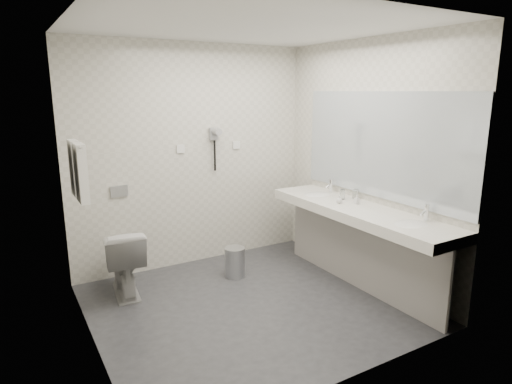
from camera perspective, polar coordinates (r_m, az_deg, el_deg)
floor at (r=4.29m, az=-0.73°, el=-14.42°), size 2.80×2.80×0.00m
ceiling at (r=3.85m, az=-0.84°, el=20.81°), size 2.80×2.80×0.00m
wall_back at (r=5.03m, az=-8.18°, el=4.56°), size 2.80×0.00×2.80m
wall_front at (r=2.85m, az=12.31°, el=-2.08°), size 2.80×0.00×2.80m
wall_left at (r=3.42m, az=-21.57°, el=-0.19°), size 0.00×2.60×2.60m
wall_right at (r=4.72m, az=14.16°, el=3.75°), size 0.00×2.60×2.60m
vanity_counter at (r=4.49m, az=13.12°, el=-2.55°), size 0.55×2.20×0.10m
vanity_panel at (r=4.63m, az=13.07°, el=-7.58°), size 0.03×2.15×0.75m
vanity_post_near at (r=4.03m, az=23.78°, el=-11.57°), size 0.06×0.06×0.75m
vanity_post_far at (r=5.40m, az=5.71°, el=-4.31°), size 0.06×0.06×0.75m
mirror at (r=4.55m, az=15.93°, el=5.85°), size 0.02×2.20×1.05m
basin_near at (r=4.06m, az=19.47°, el=-4.13°), size 0.40×0.31×0.05m
basin_far at (r=4.95m, az=7.98°, el=-0.46°), size 0.40×0.31×0.05m
faucet_near at (r=4.18m, az=21.29°, el=-2.49°), size 0.04×0.04×0.15m
faucet_far at (r=5.05m, az=9.74°, el=0.80°), size 0.04×0.04×0.15m
soap_bottle_a at (r=4.59m, az=12.96°, el=-0.97°), size 0.04×0.04×0.09m
soap_bottle_b at (r=4.58m, az=10.77°, el=-0.94°), size 0.09×0.09×0.08m
glass_left at (r=4.80m, az=12.75°, el=-0.27°), size 0.07×0.07×0.10m
glass_right at (r=4.76m, az=11.17°, el=-0.30°), size 0.06×0.06×0.10m
toilet at (r=4.57m, az=-16.85°, el=-8.59°), size 0.45×0.71×0.68m
flush_plate at (r=4.82m, az=-17.36°, el=0.10°), size 0.18×0.02×0.12m
pedal_bin at (r=4.83m, az=-2.76°, el=-9.15°), size 0.23×0.23×0.31m
bin_lid at (r=4.77m, az=-2.78°, el=-7.34°), size 0.22×0.22×0.02m
towel_rail at (r=3.92m, az=-22.54°, el=5.76°), size 0.02×0.62×0.02m
towel_near at (r=3.81m, az=-21.80°, el=2.30°), size 0.07×0.24×0.48m
towel_far at (r=4.09m, az=-22.43°, el=2.90°), size 0.07×0.24×0.48m
dryer_cradle at (r=5.08m, az=-5.51°, el=7.55°), size 0.10×0.04×0.14m
dryer_barrel at (r=5.01m, az=-5.17°, el=7.83°), size 0.08×0.14×0.08m
dryer_cord at (r=5.09m, az=-5.38°, el=4.74°), size 0.02×0.02×0.35m
switch_plate_a at (r=4.95m, az=-9.77°, el=5.54°), size 0.09×0.02×0.09m
switch_plate_b at (r=5.24m, az=-2.57°, el=6.12°), size 0.09×0.02×0.09m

